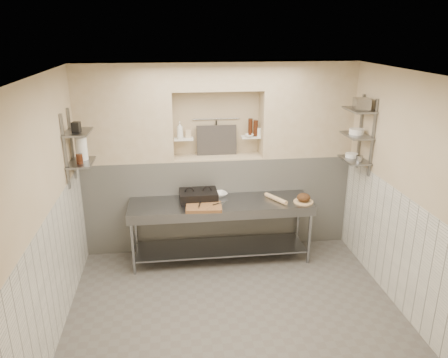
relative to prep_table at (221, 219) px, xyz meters
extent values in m
cube|color=#56514C|center=(0.02, -1.18, -0.69)|extent=(4.00, 3.90, 0.10)
cube|color=silver|center=(0.02, -1.18, 2.21)|extent=(4.00, 3.90, 0.10)
cube|color=#C5B294|center=(-2.03, -1.18, 0.76)|extent=(0.10, 3.90, 2.80)
cube|color=#C5B294|center=(2.07, -1.18, 0.76)|extent=(0.10, 3.90, 2.80)
cube|color=#C5B294|center=(0.02, 0.82, 0.76)|extent=(4.00, 0.10, 2.80)
cube|color=#C5B294|center=(0.02, -3.18, 0.76)|extent=(4.00, 0.10, 2.80)
cube|color=silver|center=(0.02, 0.57, 0.06)|extent=(4.00, 0.40, 1.40)
cube|color=#C5B294|center=(0.02, 0.57, 0.77)|extent=(1.30, 0.40, 0.02)
cube|color=#C5B294|center=(-1.31, 0.57, 1.46)|extent=(1.35, 0.40, 1.40)
cube|color=#C5B294|center=(1.34, 0.57, 1.46)|extent=(1.35, 0.40, 1.40)
cube|color=#C5B294|center=(0.02, 0.57, 1.96)|extent=(1.30, 0.40, 0.40)
cube|color=silver|center=(-1.97, -1.18, 0.06)|extent=(0.02, 3.90, 1.40)
cube|color=silver|center=(2.01, -1.18, 0.06)|extent=(0.02, 3.90, 1.40)
cube|color=white|center=(-0.48, 0.57, 1.06)|extent=(0.28, 0.16, 0.02)
cube|color=white|center=(0.52, 0.57, 1.06)|extent=(0.28, 0.16, 0.02)
cylinder|color=gray|center=(0.02, 0.74, 1.31)|extent=(0.70, 0.02, 0.02)
cylinder|color=black|center=(0.02, 0.72, 1.14)|extent=(0.02, 0.02, 0.30)
cube|color=#383330|center=(0.02, 0.67, 1.00)|extent=(0.60, 0.08, 0.45)
cube|color=slate|center=(-1.96, 0.07, 1.16)|extent=(0.03, 0.03, 0.95)
cube|color=slate|center=(-1.96, -0.33, 1.16)|extent=(0.03, 0.03, 0.95)
cube|color=slate|center=(-1.82, -0.13, 0.96)|extent=(0.30, 0.50, 0.02)
cube|color=slate|center=(-1.82, -0.13, 1.36)|extent=(0.30, 0.50, 0.03)
cube|color=slate|center=(1.99, 0.07, 1.21)|extent=(0.03, 0.03, 1.05)
cube|color=slate|center=(1.99, -0.33, 1.21)|extent=(0.03, 0.03, 1.05)
cube|color=slate|center=(1.86, -0.13, 0.86)|extent=(0.30, 0.50, 0.02)
cube|color=slate|center=(1.86, -0.13, 1.21)|extent=(0.30, 0.50, 0.02)
cube|color=slate|center=(1.86, -0.13, 1.56)|extent=(0.30, 0.50, 0.03)
cube|color=gray|center=(0.00, 0.02, 0.24)|extent=(2.60, 0.70, 0.04)
cube|color=gray|center=(0.00, 0.02, -0.46)|extent=(2.45, 0.60, 0.03)
cube|color=gray|center=(0.00, -0.31, 0.18)|extent=(2.60, 0.02, 0.12)
cylinder|color=gray|center=(-1.24, -0.27, -0.21)|extent=(0.04, 0.04, 0.86)
cylinder|color=gray|center=(-1.24, 0.31, -0.21)|extent=(0.04, 0.04, 0.86)
cylinder|color=gray|center=(1.24, -0.27, -0.21)|extent=(0.04, 0.04, 0.86)
cylinder|color=gray|center=(1.24, 0.31, -0.21)|extent=(0.04, 0.04, 0.86)
cube|color=black|center=(-0.31, 0.11, 0.31)|extent=(0.54, 0.40, 0.10)
cube|color=black|center=(-0.31, 0.11, 0.38)|extent=(0.54, 0.40, 0.05)
cube|color=olive|center=(-0.26, -0.19, 0.28)|extent=(0.51, 0.38, 0.04)
cube|color=gray|center=(-0.03, -0.14, 0.31)|extent=(0.23, 0.15, 0.01)
cylinder|color=gray|center=(-0.31, -0.18, 0.31)|extent=(0.06, 0.23, 0.02)
imported|color=white|center=(0.01, 0.25, 0.28)|extent=(0.27, 0.27, 0.05)
cylinder|color=tan|center=(0.79, -0.03, 0.29)|extent=(0.26, 0.40, 0.06)
cylinder|color=tan|center=(1.16, -0.13, 0.27)|extent=(0.28, 0.28, 0.02)
ellipsoid|color=#4C2D19|center=(1.16, -0.13, 0.33)|extent=(0.19, 0.19, 0.11)
imported|color=white|center=(-0.53, 0.54, 1.19)|extent=(0.10, 0.10, 0.25)
cube|color=#C5B294|center=(-0.41, 0.61, 1.13)|extent=(0.08, 0.08, 0.12)
imported|color=white|center=(0.49, 0.52, 1.09)|extent=(0.18, 0.18, 0.04)
cylinder|color=#34160A|center=(0.59, 0.56, 1.19)|extent=(0.07, 0.07, 0.24)
cylinder|color=#34160A|center=(0.51, 0.59, 1.20)|extent=(0.07, 0.07, 0.26)
cylinder|color=white|center=(0.64, 0.56, 1.13)|extent=(0.07, 0.07, 0.12)
cylinder|color=white|center=(-1.82, -0.03, 1.12)|extent=(0.15, 0.15, 0.30)
cylinder|color=#34160A|center=(-1.82, -0.22, 1.03)|extent=(0.08, 0.08, 0.12)
cube|color=black|center=(-1.82, -0.20, 1.44)|extent=(0.11, 0.11, 0.13)
cylinder|color=white|center=(1.86, -0.03, 0.90)|extent=(0.18, 0.18, 0.05)
cylinder|color=gray|center=(1.86, -0.29, 0.92)|extent=(0.09, 0.09, 0.09)
cylinder|color=white|center=(1.86, -0.11, 1.26)|extent=(0.20, 0.20, 0.07)
cube|color=gray|center=(1.86, -0.19, 1.65)|extent=(0.23, 0.27, 0.15)
camera|label=1|loc=(-0.67, -5.68, 2.60)|focal=35.00mm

